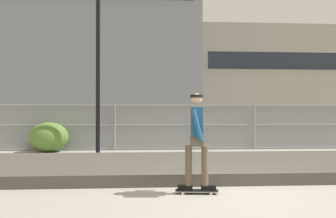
% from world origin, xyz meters
% --- Properties ---
extents(ground_plane, '(120.00, 120.00, 0.00)m').
position_xyz_m(ground_plane, '(0.00, 0.00, 0.00)').
color(ground_plane, '#9E998E').
extents(gravel_berm, '(16.11, 3.94, 0.26)m').
position_xyz_m(gravel_berm, '(0.00, 2.67, 0.13)').
color(gravel_berm, '#4C473F').
rests_on(gravel_berm, ground_plane).
extents(skateboard, '(0.82, 0.29, 0.07)m').
position_xyz_m(skateboard, '(-0.67, 0.14, 0.06)').
color(skateboard, black).
rests_on(skateboard, ground_plane).
extents(skater, '(0.73, 0.60, 1.82)m').
position_xyz_m(skater, '(-0.67, 0.14, 1.11)').
color(skater, black).
rests_on(skater, skateboard).
extents(chain_fence, '(17.25, 0.06, 1.85)m').
position_xyz_m(chain_fence, '(-0.00, 7.61, 0.93)').
color(chain_fence, gray).
rests_on(chain_fence, ground_plane).
extents(street_lamp, '(0.44, 0.44, 7.43)m').
position_xyz_m(street_lamp, '(-3.39, 6.60, 4.57)').
color(street_lamp, black).
rests_on(street_lamp, ground_plane).
extents(parked_car_near, '(4.47, 2.10, 1.66)m').
position_xyz_m(parked_car_near, '(-5.58, 10.35, 0.84)').
color(parked_car_near, '#B7BABF').
rests_on(parked_car_near, ground_plane).
extents(parked_car_mid, '(4.55, 2.25, 1.66)m').
position_xyz_m(parked_car_mid, '(1.14, 10.53, 0.84)').
color(parked_car_mid, maroon).
rests_on(parked_car_mid, ground_plane).
extents(parked_car_far, '(4.42, 1.99, 1.66)m').
position_xyz_m(parked_car_far, '(7.93, 10.67, 0.84)').
color(parked_car_far, navy).
rests_on(parked_car_far, ground_plane).
extents(library_building, '(26.25, 13.86, 24.85)m').
position_xyz_m(library_building, '(-8.31, 39.04, 12.43)').
color(library_building, slate).
rests_on(library_building, ground_plane).
extents(office_block, '(20.94, 13.30, 14.46)m').
position_xyz_m(office_block, '(16.93, 48.93, 7.23)').
color(office_block, gray).
rests_on(office_block, ground_plane).
extents(shrub_left, '(1.48, 1.21, 1.14)m').
position_xyz_m(shrub_left, '(-5.33, 7.15, 0.57)').
color(shrub_left, '#567A33').
rests_on(shrub_left, ground_plane).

